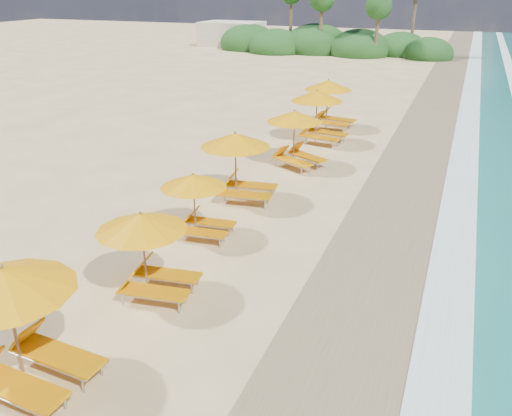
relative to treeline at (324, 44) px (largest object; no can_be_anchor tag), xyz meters
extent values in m
plane|color=#D6BE7E|center=(9.94, -45.51, -1.00)|extent=(160.00, 160.00, 0.00)
cube|color=#8B7A53|center=(13.94, -45.51, -0.99)|extent=(4.00, 160.00, 0.01)
cube|color=white|center=(15.44, -45.51, -0.97)|extent=(1.20, 160.00, 0.01)
cylinder|color=olive|center=(7.84, -52.61, 0.25)|extent=(0.06, 0.06, 2.50)
cone|color=orange|center=(7.84, -52.61, 1.29)|extent=(2.73, 2.73, 0.50)
sphere|color=olive|center=(7.84, -52.61, 1.57)|extent=(0.09, 0.09, 0.09)
cylinder|color=olive|center=(8.36, -48.97, 0.08)|extent=(0.05, 0.05, 2.14)
cone|color=orange|center=(8.36, -48.97, 0.97)|extent=(2.48, 2.48, 0.43)
sphere|color=olive|center=(8.36, -48.97, 1.20)|extent=(0.08, 0.08, 0.08)
cylinder|color=olive|center=(7.95, -45.56, -0.02)|extent=(0.05, 0.05, 1.95)
cone|color=orange|center=(7.95, -45.56, 0.79)|extent=(2.18, 2.18, 0.39)
sphere|color=olive|center=(7.95, -45.56, 1.01)|extent=(0.07, 0.07, 0.07)
cylinder|color=olive|center=(7.92, -42.36, 0.20)|extent=(0.06, 0.06, 2.39)
cone|color=orange|center=(7.92, -42.36, 1.20)|extent=(2.78, 2.78, 0.48)
sphere|color=olive|center=(7.92, -42.36, 1.46)|extent=(0.09, 0.09, 0.09)
cylinder|color=olive|center=(8.65, -37.91, 0.15)|extent=(0.06, 0.06, 2.30)
cone|color=orange|center=(8.65, -37.91, 1.10)|extent=(3.17, 3.17, 0.46)
sphere|color=olive|center=(8.65, -37.91, 1.36)|extent=(0.08, 0.08, 0.08)
cylinder|color=olive|center=(8.56, -34.09, 0.23)|extent=(0.06, 0.06, 2.44)
cone|color=orange|center=(8.56, -34.09, 1.24)|extent=(2.90, 2.90, 0.49)
sphere|color=olive|center=(8.56, -34.09, 1.51)|extent=(0.09, 0.09, 0.09)
cylinder|color=olive|center=(8.34, -31.17, 0.23)|extent=(0.06, 0.06, 2.46)
cone|color=orange|center=(8.34, -31.17, 1.25)|extent=(2.82, 2.82, 0.49)
sphere|color=olive|center=(8.34, -31.17, 1.52)|extent=(0.09, 0.09, 0.09)
ellipsoid|color=#163D14|center=(3.94, -0.51, -0.37)|extent=(6.40, 6.40, 4.16)
ellipsoid|color=#163D14|center=(-1.06, 0.49, -0.29)|extent=(7.20, 7.20, 4.68)
ellipsoid|color=#163D14|center=(-5.06, -1.51, -0.41)|extent=(6.00, 6.00, 3.90)
ellipsoid|color=#163D14|center=(7.94, 1.49, -0.45)|extent=(5.60, 5.60, 3.64)
ellipsoid|color=#163D14|center=(-9.06, 0.49, -0.35)|extent=(6.60, 6.60, 4.29)
ellipsoid|color=#163D14|center=(10.94, -0.51, -0.51)|extent=(5.00, 5.00, 3.25)
cylinder|color=brown|center=(5.94, -2.51, 1.50)|extent=(0.36, 0.36, 5.00)
sphere|color=#163D14|center=(5.94, -2.51, 4.00)|extent=(2.60, 2.60, 2.60)
cylinder|color=brown|center=(-0.06, -1.51, 1.80)|extent=(0.36, 0.36, 5.60)
cylinder|color=brown|center=(-4.06, 0.49, 2.10)|extent=(0.36, 0.36, 6.20)
cylinder|color=brown|center=(8.94, 1.49, 2.40)|extent=(0.36, 0.36, 6.80)
cube|color=beige|center=(-12.06, 2.49, 0.40)|extent=(7.00, 5.00, 2.80)
camera|label=1|loc=(15.12, -58.68, 6.24)|focal=37.41mm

